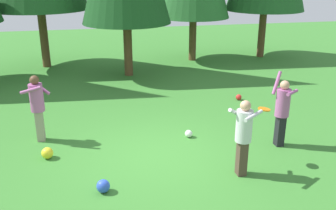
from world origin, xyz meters
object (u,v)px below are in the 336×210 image
object	(u,v)px
person_bystander	(37,103)
frisbee	(264,109)
person_thrower	(282,107)
ball_white	(189,134)
ball_red	(239,97)
ball_yellow	(47,153)
ball_blue	(103,186)
person_catcher	(244,132)

from	to	relation	value
person_bystander	frisbee	size ratio (longest dim) A/B	5.49
person_thrower	ball_white	bearing A→B (deg)	-64.18
ball_white	ball_red	bearing A→B (deg)	46.34
person_thrower	ball_white	distance (m)	2.44
ball_red	ball_yellow	xyz separation A→B (m)	(-5.90, -2.96, 0.04)
ball_white	ball_yellow	xyz separation A→B (m)	(-3.51, -0.45, 0.04)
ball_red	ball_white	distance (m)	3.47
frisbee	ball_blue	xyz separation A→B (m)	(-3.55, -0.52, -1.15)
ball_yellow	person_bystander	bearing A→B (deg)	102.63
person_thrower	ball_red	world-z (taller)	person_thrower
person_thrower	ball_red	size ratio (longest dim) A/B	9.65
ball_red	ball_white	world-z (taller)	ball_white
ball_red	ball_white	bearing A→B (deg)	-133.66
person_thrower	frisbee	world-z (taller)	person_thrower
ball_yellow	ball_red	bearing A→B (deg)	26.63
person_thrower	ball_yellow	world-z (taller)	person_thrower
person_thrower	ball_red	distance (m)	3.55
frisbee	ball_yellow	world-z (taller)	frisbee
person_catcher	ball_yellow	bearing A→B (deg)	124.68
person_thrower	ball_white	world-z (taller)	person_thrower
frisbee	ball_red	world-z (taller)	frisbee
ball_white	ball_yellow	distance (m)	3.54
person_thrower	person_bystander	xyz separation A→B (m)	(-5.82, 1.52, 0.02)
ball_red	ball_yellow	size ratio (longest dim) A/B	0.71
ball_red	ball_blue	xyz separation A→B (m)	(-4.70, -4.65, 0.04)
ball_yellow	person_thrower	bearing A→B (deg)	-4.74
person_catcher	ball_yellow	distance (m)	4.50
ball_blue	ball_yellow	bearing A→B (deg)	125.39
person_catcher	person_bystander	size ratio (longest dim) A/B	0.98
person_bystander	ball_blue	bearing A→B (deg)	-38.29
person_thrower	frisbee	bearing A→B (deg)	0.00
frisbee	ball_white	world-z (taller)	frisbee
frisbee	ball_blue	world-z (taller)	frisbee
person_thrower	person_bystander	size ratio (longest dim) A/B	1.08
person_thrower	person_catcher	world-z (taller)	person_thrower
person_catcher	ball_yellow	xyz separation A→B (m)	(-4.12, 1.60, -0.86)
frisbee	ball_blue	size ratio (longest dim) A/B	1.17
ball_red	ball_blue	world-z (taller)	ball_blue
ball_white	ball_yellow	size ratio (longest dim) A/B	0.72
person_thrower	ball_blue	xyz separation A→B (m)	(-4.39, -1.23, -0.87)
person_bystander	frisbee	world-z (taller)	person_bystander
person_bystander	ball_blue	world-z (taller)	person_bystander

